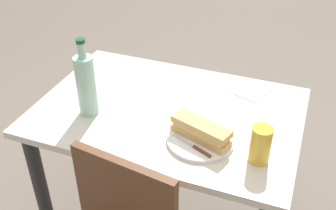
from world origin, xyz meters
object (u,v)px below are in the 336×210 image
Objects in this scene: baguette_sandwich_near at (201,131)px; beer_glass at (261,145)px; plate_near at (200,140)px; knife_near at (194,146)px; dining_table at (168,134)px; water_bottle at (86,84)px.

beer_glass is (-0.22, 0.03, 0.02)m from baguette_sandwich_near.
plate_near is 1.81× the size of beer_glass.
plate_near is 0.06m from knife_near.
beer_glass reaches higher than knife_near.
beer_glass reaches higher than baguette_sandwich_near.
baguette_sandwich_near is 0.07m from knife_near.
knife_near is (-0.18, 0.21, 0.15)m from dining_table.
dining_table is at bearing -155.01° from water_bottle.
dining_table is 0.48m from beer_glass.
knife_near is 0.49m from water_bottle.
beer_glass is at bearing -172.04° from knife_near.
baguette_sandwich_near is at bearing -6.93° from beer_glass.
plate_near is 0.23m from beer_glass.
beer_glass is at bearing 173.07° from plate_near.
water_bottle reaches higher than dining_table.
plate_near reaches higher than dining_table.
water_bottle is at bearing -1.99° from baguette_sandwich_near.
beer_glass is (-0.40, 0.18, 0.20)m from dining_table.
dining_table is at bearing -23.76° from beer_glass.
water_bottle is at bearing 24.99° from dining_table.
knife_near is (0.01, 0.06, 0.01)m from plate_near.
water_bottle reaches higher than knife_near.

